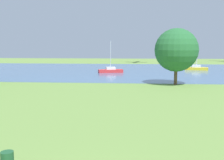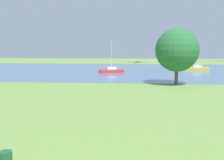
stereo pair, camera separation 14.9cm
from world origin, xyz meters
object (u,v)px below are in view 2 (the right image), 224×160
(litter_bin, at_px, (6,160))
(sailboat_red, at_px, (111,70))
(sailboat_yellow, at_px, (198,68))
(tree_east_far, at_px, (177,50))

(litter_bin, height_order, sailboat_red, sailboat_red)
(sailboat_yellow, distance_m, tree_east_far, 24.36)
(litter_bin, relative_size, sailboat_yellow, 0.14)
(sailboat_yellow, xyz_separation_m, sailboat_red, (-18.08, -6.88, 0.00))
(sailboat_yellow, height_order, sailboat_red, sailboat_red)
(sailboat_yellow, height_order, tree_east_far, tree_east_far)
(litter_bin, xyz_separation_m, sailboat_red, (0.82, 42.60, 0.05))
(sailboat_yellow, bearing_deg, litter_bin, -110.91)
(litter_bin, bearing_deg, sailboat_yellow, 69.09)
(sailboat_red, relative_size, tree_east_far, 0.80)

